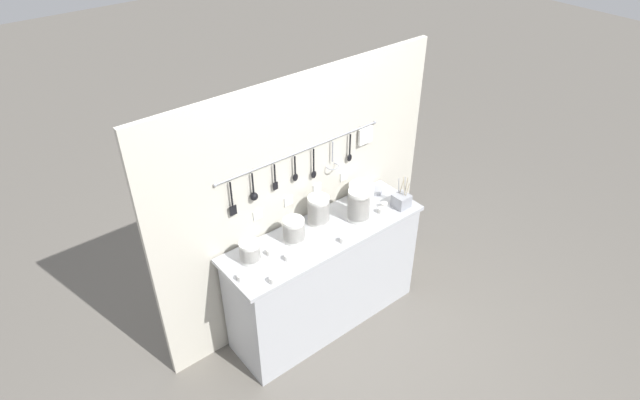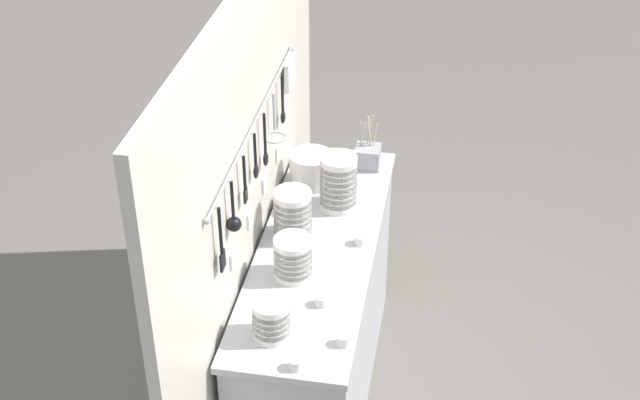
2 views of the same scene
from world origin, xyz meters
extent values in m
plane|color=#666059|center=(0.00, 0.00, 0.00)|extent=(20.00, 20.00, 0.00)
cube|color=#ADAFB5|center=(0.00, 0.00, 0.88)|extent=(1.56, 0.48, 0.03)
cube|color=#ADAFB5|center=(0.00, 0.00, 0.43)|extent=(1.50, 0.46, 0.86)
cube|color=beige|center=(0.00, 0.28, 0.99)|extent=(2.36, 0.04, 1.99)
cylinder|color=#93969E|center=(0.00, 0.24, 1.45)|extent=(1.36, 0.01, 0.01)
sphere|color=#93969E|center=(-0.68, 0.24, 1.45)|extent=(0.02, 0.02, 0.02)
sphere|color=#93969E|center=(0.68, 0.24, 1.45)|extent=(0.02, 0.02, 0.02)
cylinder|color=black|center=(-0.58, 0.23, 1.34)|extent=(0.01, 0.01, 0.19)
cube|color=black|center=(-0.58, 0.23, 1.21)|extent=(0.05, 0.01, 0.07)
cylinder|color=#93969E|center=(-0.58, 0.24, 1.44)|extent=(0.00, 0.01, 0.02)
cylinder|color=black|center=(-0.42, 0.23, 1.35)|extent=(0.01, 0.01, 0.16)
sphere|color=black|center=(-0.42, 0.23, 1.25)|extent=(0.06, 0.06, 0.06)
cylinder|color=#93969E|center=(-0.42, 0.24, 1.44)|extent=(0.01, 0.01, 0.02)
cylinder|color=black|center=(-0.24, 0.23, 1.36)|extent=(0.01, 0.01, 0.14)
cube|color=black|center=(-0.24, 0.23, 1.27)|extent=(0.04, 0.01, 0.06)
cylinder|color=#93969E|center=(-0.24, 0.24, 1.44)|extent=(0.01, 0.01, 0.02)
cylinder|color=black|center=(-0.08, 0.23, 1.36)|extent=(0.01, 0.01, 0.14)
ellipsoid|color=black|center=(-0.08, 0.23, 1.27)|extent=(0.04, 0.02, 0.06)
cylinder|color=#93969E|center=(-0.08, 0.24, 1.44)|extent=(0.01, 0.01, 0.02)
cylinder|color=black|center=(0.09, 0.23, 1.34)|extent=(0.01, 0.01, 0.18)
ellipsoid|color=black|center=(0.09, 0.23, 1.23)|extent=(0.04, 0.02, 0.06)
cylinder|color=#93969E|center=(0.09, 0.24, 1.44)|extent=(0.01, 0.01, 0.02)
cylinder|color=#93969E|center=(0.26, 0.23, 1.35)|extent=(0.01, 0.01, 0.17)
torus|color=#93969E|center=(0.26, 0.23, 1.23)|extent=(0.10, 0.10, 0.01)
cylinder|color=#93969E|center=(0.26, 0.24, 1.44)|extent=(0.01, 0.01, 0.02)
cylinder|color=black|center=(0.42, 0.23, 1.35)|extent=(0.01, 0.01, 0.17)
ellipsoid|color=black|center=(0.42, 0.23, 1.24)|extent=(0.04, 0.02, 0.06)
cylinder|color=#93969E|center=(0.42, 0.24, 1.44)|extent=(0.01, 0.01, 0.02)
cube|color=silver|center=(0.58, 0.23, 1.37)|extent=(0.13, 0.02, 0.13)
cylinder|color=#93969E|center=(0.58, 0.24, 1.44)|extent=(0.00, 0.01, 0.02)
cube|color=white|center=(-0.39, 0.25, 1.08)|extent=(0.07, 0.01, 0.07)
cube|color=white|center=(-0.13, 0.25, 1.08)|extent=(0.07, 0.01, 0.07)
cube|color=white|center=(0.13, 0.25, 1.08)|extent=(0.07, 0.01, 0.07)
cube|color=white|center=(0.39, 0.25, 1.08)|extent=(0.07, 0.01, 0.07)
cylinder|color=silver|center=(-0.58, 0.07, 0.92)|extent=(0.14, 0.14, 0.05)
cylinder|color=silver|center=(-0.58, 0.07, 0.94)|extent=(0.14, 0.14, 0.05)
cylinder|color=silver|center=(-0.58, 0.07, 0.97)|extent=(0.14, 0.14, 0.05)
cylinder|color=silver|center=(-0.58, 0.07, 1.00)|extent=(0.14, 0.14, 0.05)
cylinder|color=silver|center=(-0.58, 0.07, 1.02)|extent=(0.14, 0.14, 0.05)
cylinder|color=silver|center=(-0.23, 0.06, 0.92)|extent=(0.15, 0.15, 0.05)
cylinder|color=silver|center=(-0.23, 0.06, 0.94)|extent=(0.15, 0.15, 0.05)
cylinder|color=silver|center=(-0.23, 0.06, 0.97)|extent=(0.15, 0.15, 0.05)
cylinder|color=silver|center=(-0.23, 0.06, 0.99)|extent=(0.15, 0.15, 0.05)
cylinder|color=silver|center=(-0.23, 0.06, 1.02)|extent=(0.15, 0.15, 0.05)
cylinder|color=silver|center=(-0.23, 0.06, 1.05)|extent=(0.15, 0.15, 0.05)
cylinder|color=silver|center=(0.03, 0.11, 0.92)|extent=(0.16, 0.16, 0.05)
cylinder|color=silver|center=(0.03, 0.11, 0.95)|extent=(0.16, 0.16, 0.05)
cylinder|color=silver|center=(0.03, 0.11, 0.97)|extent=(0.16, 0.16, 0.05)
cylinder|color=silver|center=(0.03, 0.11, 1.00)|extent=(0.16, 0.16, 0.05)
cylinder|color=silver|center=(0.03, 0.11, 1.03)|extent=(0.16, 0.16, 0.05)
cylinder|color=silver|center=(0.03, 0.11, 1.06)|extent=(0.16, 0.16, 0.05)
cylinder|color=silver|center=(0.03, 0.11, 1.09)|extent=(0.16, 0.16, 0.05)
cylinder|color=silver|center=(0.29, -0.04, 0.92)|extent=(0.16, 0.16, 0.05)
cylinder|color=silver|center=(0.29, -0.04, 0.95)|extent=(0.16, 0.16, 0.05)
cylinder|color=silver|center=(0.29, -0.04, 0.98)|extent=(0.16, 0.16, 0.05)
cylinder|color=silver|center=(0.29, -0.04, 1.00)|extent=(0.16, 0.16, 0.05)
cylinder|color=silver|center=(0.29, -0.04, 1.03)|extent=(0.16, 0.16, 0.05)
cylinder|color=silver|center=(0.29, -0.04, 1.06)|extent=(0.16, 0.16, 0.05)
cylinder|color=silver|center=(0.29, -0.04, 1.09)|extent=(0.16, 0.16, 0.05)
cylinder|color=silver|center=(0.29, -0.04, 1.12)|extent=(0.16, 0.16, 0.05)
cylinder|color=silver|center=(0.45, 0.11, 0.90)|extent=(0.19, 0.19, 0.01)
cylinder|color=silver|center=(0.45, 0.11, 0.91)|extent=(0.19, 0.19, 0.01)
cylinder|color=silver|center=(0.45, 0.11, 0.92)|extent=(0.19, 0.19, 0.01)
cylinder|color=silver|center=(0.45, 0.11, 0.93)|extent=(0.19, 0.19, 0.01)
cylinder|color=silver|center=(0.45, 0.11, 0.95)|extent=(0.19, 0.19, 0.01)
cylinder|color=silver|center=(0.45, 0.11, 0.96)|extent=(0.19, 0.19, 0.01)
cylinder|color=silver|center=(0.45, 0.11, 0.97)|extent=(0.19, 0.19, 0.01)
cylinder|color=silver|center=(0.45, 0.11, 0.98)|extent=(0.19, 0.19, 0.01)
cylinder|color=silver|center=(0.45, 0.11, 0.99)|extent=(0.19, 0.19, 0.01)
cylinder|color=silver|center=(0.45, 0.11, 1.00)|extent=(0.19, 0.19, 0.01)
cylinder|color=silver|center=(0.45, 0.11, 1.02)|extent=(0.19, 0.19, 0.01)
cylinder|color=silver|center=(0.45, 0.11, 1.03)|extent=(0.19, 0.19, 0.01)
cylinder|color=silver|center=(0.45, 0.11, 1.04)|extent=(0.19, 0.19, 0.01)
cylinder|color=#93969E|center=(0.62, 0.13, 0.91)|extent=(0.11, 0.11, 0.03)
cube|color=#93969E|center=(0.65, -0.12, 0.94)|extent=(0.12, 0.12, 0.10)
cylinder|color=#93969E|center=(0.69, -0.12, 1.02)|extent=(0.02, 0.02, 0.16)
cylinder|color=#C6B793|center=(0.67, -0.15, 1.03)|extent=(0.01, 0.03, 0.17)
cylinder|color=#C6B793|center=(0.68, -0.12, 1.05)|extent=(0.02, 0.03, 0.20)
cylinder|color=#C6B793|center=(0.66, -0.10, 1.03)|extent=(0.02, 0.02, 0.17)
cylinder|color=#C6B793|center=(0.66, -0.13, 1.05)|extent=(0.02, 0.03, 0.21)
cylinder|color=#93969E|center=(0.65, -0.09, 1.04)|extent=(0.03, 0.01, 0.19)
cylinder|color=#93969E|center=(0.67, -0.13, 1.05)|extent=(0.02, 0.02, 0.21)
cylinder|color=silver|center=(-0.44, 0.03, 0.91)|extent=(0.05, 0.05, 0.04)
cylinder|color=silver|center=(-0.58, -0.20, 0.91)|extent=(0.05, 0.05, 0.04)
cylinder|color=silver|center=(-0.38, -0.08, 0.91)|extent=(0.05, 0.05, 0.04)
cylinder|color=silver|center=(-0.73, -0.05, 0.91)|extent=(0.05, 0.05, 0.04)
cylinder|color=silver|center=(0.47, -0.09, 0.91)|extent=(0.05, 0.05, 0.04)
cylinder|color=silver|center=(0.53, -0.05, 0.91)|extent=(0.05, 0.05, 0.04)
cylinder|color=silver|center=(0.03, -0.17, 0.91)|extent=(0.05, 0.05, 0.04)
camera|label=1|loc=(-1.89, -2.30, 3.27)|focal=30.00mm
camera|label=2|loc=(-2.92, -0.52, 3.09)|focal=50.00mm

